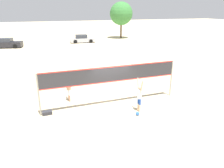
# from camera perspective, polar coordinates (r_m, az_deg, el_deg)

# --- Properties ---
(ground_plane) EXTENTS (200.00, 200.00, 0.00)m
(ground_plane) POSITION_cam_1_polar(r_m,az_deg,el_deg) (14.01, 0.00, -5.33)
(ground_plane) COLOR beige
(volleyball_net) EXTENTS (8.79, 0.09, 2.50)m
(volleyball_net) POSITION_cam_1_polar(r_m,az_deg,el_deg) (13.34, 0.00, 2.04)
(volleyball_net) COLOR gray
(volleyball_net) RESTS_ON ground_plane
(player_spiker) EXTENTS (0.28, 0.69, 2.00)m
(player_spiker) POSITION_cam_1_polar(r_m,az_deg,el_deg) (12.82, 7.18, -2.81)
(player_spiker) COLOR beige
(player_spiker) RESTS_ON ground_plane
(player_blocker) EXTENTS (0.28, 0.68, 1.95)m
(player_blocker) POSITION_cam_1_polar(r_m,az_deg,el_deg) (14.41, -11.30, -0.63)
(player_blocker) COLOR tan
(player_blocker) RESTS_ON ground_plane
(volleyball) EXTENTS (0.22, 0.22, 0.22)m
(volleyball) POSITION_cam_1_polar(r_m,az_deg,el_deg) (12.67, 6.69, -7.68)
(volleyball) COLOR blue
(volleyball) RESTS_ON ground_plane
(gear_bag) EXTENTS (0.56, 0.33, 0.20)m
(gear_bag) POSITION_cam_1_polar(r_m,az_deg,el_deg) (13.23, -16.57, -7.23)
(gear_bag) COLOR #2D2D33
(gear_bag) RESTS_ON ground_plane
(parked_car_near) EXTENTS (4.59, 2.25, 1.39)m
(parked_car_near) POSITION_cam_1_polar(r_m,az_deg,el_deg) (40.30, -7.79, 11.55)
(parked_car_near) COLOR #B7B7BC
(parked_car_near) RESTS_ON ground_plane
(parked_car_far) EXTENTS (4.69, 2.69, 1.48)m
(parked_car_far) POSITION_cam_1_polar(r_m,az_deg,el_deg) (38.13, -25.79, 9.51)
(parked_car_far) COLOR #232328
(parked_car_far) RESTS_ON ground_plane
(tree_left_cluster) EXTENTS (4.56, 4.56, 7.14)m
(tree_left_cluster) POSITION_cam_1_polar(r_m,az_deg,el_deg) (45.94, 2.42, 17.90)
(tree_left_cluster) COLOR #4C3823
(tree_left_cluster) RESTS_ON ground_plane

